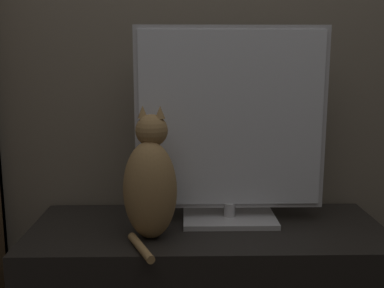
% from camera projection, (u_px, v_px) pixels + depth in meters
% --- Properties ---
extents(wall_back, '(4.80, 0.05, 2.60)m').
position_uv_depth(wall_back, '(205.00, 10.00, 1.90)').
color(wall_back, '#756B5B').
rests_on(wall_back, ground_plane).
extents(tv_stand, '(1.37, 0.54, 0.45)m').
position_uv_depth(tv_stand, '(207.00, 280.00, 1.79)').
color(tv_stand, black).
rests_on(tv_stand, ground_plane).
extents(tv, '(0.74, 0.22, 0.77)m').
position_uv_depth(tv, '(231.00, 128.00, 1.74)').
color(tv, '#B7B7BC').
rests_on(tv, tv_stand).
extents(cat, '(0.22, 0.33, 0.48)m').
position_uv_depth(cat, '(151.00, 184.00, 1.61)').
color(cat, '#997547').
rests_on(cat, tv_stand).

